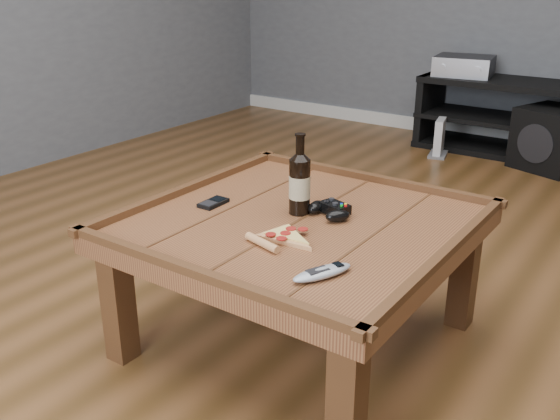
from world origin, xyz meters
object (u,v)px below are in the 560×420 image
Objects in this scene: smartphone at (213,203)px; remote_control at (322,272)px; media_console at (524,120)px; game_console at (439,139)px; game_controller at (330,210)px; beer_bottle at (300,182)px; coffee_table at (300,237)px; pizza_slice at (282,237)px; subwoofer at (553,139)px; av_receiver at (464,66)px.

remote_control reaches higher than smartphone.
media_console is at bearing 119.03° from remote_control.
game_controller is at bearing -91.36° from game_console.
beer_bottle is 1.43× the size of remote_control.
media_console reaches higher than coffee_table.
coffee_table is 0.18m from beer_bottle.
game_console is (-0.45, -0.33, -0.13)m from media_console.
game_console is (-0.45, 2.42, -0.28)m from coffee_table.
beer_bottle reaches higher than game_console.
pizza_slice is 0.38m from smartphone.
smartphone reaches higher than game_console.
media_console is at bearing 160.07° from subwoofer.
media_console is at bearing -8.26° from av_receiver.
smartphone is at bearing -96.48° from media_console.
remote_control is at bearing -16.95° from pizza_slice.
game_controller is at bearing -74.57° from subwoofer.
coffee_table is at bearing -54.70° from beer_bottle.
game_console is at bearing -149.04° from subwoofer.
media_console reaches higher than pizza_slice.
pizza_slice is 0.26m from remote_control.
pizza_slice is 2.50× the size of smartphone.
media_console is 0.55m from av_receiver.
pizza_slice is at bearing -16.84° from smartphone.
pizza_slice is at bearing -89.29° from av_receiver.
beer_bottle reaches higher than coffee_table.
game_console is at bearing 92.46° from smartphone.
coffee_table is at bearing -93.20° from game_console.
game_controller is 0.25m from pizza_slice.
media_console reaches higher than remote_control.
beer_bottle is at bearing -93.80° from game_console.
beer_bottle is 1.61× the size of game_controller.
media_console is (0.00, 2.75, -0.15)m from coffee_table.
subwoofer is at bearing 100.32° from pizza_slice.
av_receiver reaches higher than game_controller.
subwoofer is (0.23, 2.56, -0.20)m from coffee_table.
game_controller is 0.41m from smartphone.
remote_control is at bearing -23.04° from smartphone.
beer_bottle is at bearing 124.46° from pizza_slice.
av_receiver is at bearing 113.97° from pizza_slice.
av_receiver reaches higher than remote_control.
media_console is at bearing 106.88° from game_controller.
av_receiver is at bearing -179.38° from media_console.
remote_control reaches higher than coffee_table.
beer_bottle is at bearing 125.30° from coffee_table.
media_console is 2.83m from smartphone.
av_receiver is (-0.51, 2.66, 0.09)m from game_controller.
av_receiver is at bearing 75.47° from game_console.
game_console is at bearing 115.25° from pizza_slice.
remote_control is (0.26, -3.05, 0.22)m from media_console.
coffee_table is 3.81× the size of pizza_slice.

